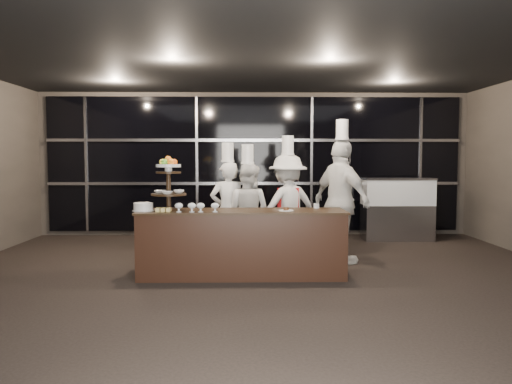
{
  "coord_description": "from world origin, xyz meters",
  "views": [
    {
      "loc": [
        -0.18,
        -5.53,
        1.65
      ],
      "look_at": [
        -0.03,
        1.58,
        1.15
      ],
      "focal_mm": 35.0,
      "sensor_mm": 36.0,
      "label": 1
    }
  ],
  "objects_px": {
    "layer_cake": "(143,207)",
    "chef_d": "(341,201)",
    "chef_a": "(228,209)",
    "chef_c": "(288,206)",
    "buffet_counter": "(242,243)",
    "chef_b": "(248,211)",
    "display_stand": "(169,180)",
    "display_case": "(397,205)"
  },
  "relations": [
    {
      "from": "chef_d",
      "to": "display_stand",
      "type": "bearing_deg",
      "value": -162.03
    },
    {
      "from": "buffet_counter",
      "to": "display_stand",
      "type": "bearing_deg",
      "value": -179.99
    },
    {
      "from": "chef_b",
      "to": "chef_d",
      "type": "xyz_separation_m",
      "value": [
        1.45,
        -0.27,
        0.18
      ]
    },
    {
      "from": "buffet_counter",
      "to": "chef_b",
      "type": "relative_size",
      "value": 1.54
    },
    {
      "from": "layer_cake",
      "to": "chef_d",
      "type": "bearing_deg",
      "value": 16.89
    },
    {
      "from": "display_stand",
      "to": "display_case",
      "type": "bearing_deg",
      "value": 36.58
    },
    {
      "from": "chef_c",
      "to": "chef_d",
      "type": "xyz_separation_m",
      "value": [
        0.8,
        -0.37,
        0.12
      ]
    },
    {
      "from": "display_case",
      "to": "chef_b",
      "type": "bearing_deg",
      "value": -147.11
    },
    {
      "from": "chef_b",
      "to": "chef_c",
      "type": "height_order",
      "value": "chef_c"
    },
    {
      "from": "chef_c",
      "to": "chef_d",
      "type": "distance_m",
      "value": 0.89
    },
    {
      "from": "buffet_counter",
      "to": "chef_d",
      "type": "bearing_deg",
      "value": 28.22
    },
    {
      "from": "display_case",
      "to": "chef_b",
      "type": "height_order",
      "value": "chef_b"
    },
    {
      "from": "chef_a",
      "to": "chef_c",
      "type": "xyz_separation_m",
      "value": [
        0.96,
        0.06,
        0.03
      ]
    },
    {
      "from": "display_stand",
      "to": "chef_a",
      "type": "relative_size",
      "value": 0.4
    },
    {
      "from": "chef_b",
      "to": "chef_d",
      "type": "height_order",
      "value": "chef_d"
    },
    {
      "from": "layer_cake",
      "to": "display_case",
      "type": "bearing_deg",
      "value": 34.87
    },
    {
      "from": "buffet_counter",
      "to": "chef_c",
      "type": "xyz_separation_m",
      "value": [
        0.73,
        1.19,
        0.39
      ]
    },
    {
      "from": "chef_a",
      "to": "chef_b",
      "type": "bearing_deg",
      "value": -8.06
    },
    {
      "from": "layer_cake",
      "to": "display_case",
      "type": "distance_m",
      "value": 5.38
    },
    {
      "from": "display_case",
      "to": "chef_c",
      "type": "distance_m",
      "value": 2.98
    },
    {
      "from": "layer_cake",
      "to": "chef_d",
      "type": "xyz_separation_m",
      "value": [
        2.87,
        0.87,
        0.0
      ]
    },
    {
      "from": "chef_c",
      "to": "chef_d",
      "type": "bearing_deg",
      "value": -24.69
    },
    {
      "from": "chef_b",
      "to": "display_case",
      "type": "bearing_deg",
      "value": 32.89
    },
    {
      "from": "display_stand",
      "to": "chef_d",
      "type": "distance_m",
      "value": 2.68
    },
    {
      "from": "display_stand",
      "to": "display_case",
      "type": "xyz_separation_m",
      "value": [
        4.07,
        3.02,
        -0.65
      ]
    },
    {
      "from": "buffet_counter",
      "to": "display_stand",
      "type": "relative_size",
      "value": 3.81
    },
    {
      "from": "display_case",
      "to": "chef_b",
      "type": "xyz_separation_m",
      "value": [
        -2.99,
        -1.93,
        0.1
      ]
    },
    {
      "from": "display_stand",
      "to": "chef_a",
      "type": "xyz_separation_m",
      "value": [
        0.77,
        1.13,
        -0.52
      ]
    },
    {
      "from": "chef_a",
      "to": "chef_c",
      "type": "distance_m",
      "value": 0.96
    },
    {
      "from": "chef_b",
      "to": "chef_c",
      "type": "xyz_separation_m",
      "value": [
        0.65,
        0.1,
        0.06
      ]
    },
    {
      "from": "buffet_counter",
      "to": "layer_cake",
      "type": "relative_size",
      "value": 9.47
    },
    {
      "from": "buffet_counter",
      "to": "chef_b",
      "type": "height_order",
      "value": "chef_b"
    },
    {
      "from": "display_stand",
      "to": "chef_b",
      "type": "distance_m",
      "value": 1.63
    },
    {
      "from": "display_case",
      "to": "chef_a",
      "type": "relative_size",
      "value": 0.73
    },
    {
      "from": "layer_cake",
      "to": "chef_d",
      "type": "distance_m",
      "value": 2.99
    },
    {
      "from": "buffet_counter",
      "to": "display_stand",
      "type": "distance_m",
      "value": 1.33
    },
    {
      "from": "display_case",
      "to": "chef_a",
      "type": "bearing_deg",
      "value": -150.24
    },
    {
      "from": "display_stand",
      "to": "chef_c",
      "type": "relative_size",
      "value": 0.37
    },
    {
      "from": "layer_cake",
      "to": "chef_b",
      "type": "height_order",
      "value": "chef_b"
    },
    {
      "from": "display_stand",
      "to": "chef_b",
      "type": "bearing_deg",
      "value": 45.16
    },
    {
      "from": "display_case",
      "to": "chef_d",
      "type": "height_order",
      "value": "chef_d"
    },
    {
      "from": "buffet_counter",
      "to": "display_case",
      "type": "distance_m",
      "value": 4.32
    }
  ]
}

